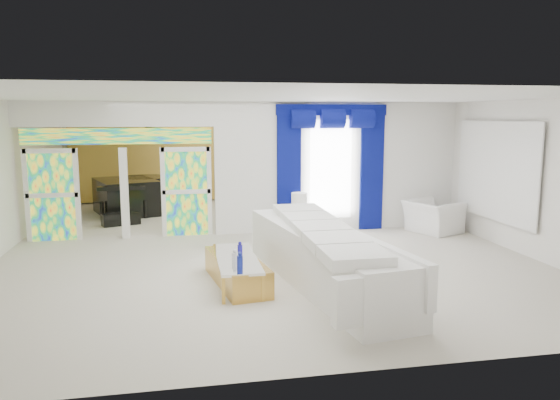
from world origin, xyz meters
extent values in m
plane|color=#B7AF9E|center=(0.00, 0.00, 0.00)|extent=(12.00, 12.00, 0.00)
cube|color=white|center=(2.15, 1.00, 1.50)|extent=(5.70, 0.18, 3.00)
cube|color=white|center=(-2.85, 1.00, 2.73)|extent=(4.30, 0.18, 0.55)
cube|color=#994C3F|center=(-4.28, 1.00, 1.00)|extent=(0.95, 0.04, 2.00)
cube|color=#994C3F|center=(-1.42, 1.00, 1.00)|extent=(0.95, 0.04, 2.00)
cube|color=#994C3F|center=(-2.85, 1.00, 2.25)|extent=(4.00, 0.05, 0.35)
cube|color=white|center=(1.90, 0.90, 1.45)|extent=(1.00, 0.02, 2.30)
cube|color=#030C41|center=(0.90, 0.87, 1.40)|extent=(0.55, 0.10, 2.80)
cube|color=#030C41|center=(2.90, 0.87, 1.40)|extent=(0.55, 0.10, 2.80)
cube|color=#030C41|center=(1.90, 0.87, 2.82)|extent=(2.60, 0.12, 0.25)
cube|color=white|center=(4.94, -1.00, 1.55)|extent=(0.04, 2.70, 1.90)
cube|color=#AE7729|center=(0.00, 5.90, 1.50)|extent=(9.70, 0.12, 2.90)
cube|color=white|center=(0.64, -3.06, 0.43)|extent=(1.67, 4.63, 0.86)
cube|color=gold|center=(-0.71, -2.76, 0.21)|extent=(0.92, 1.98, 0.42)
cube|color=white|center=(1.37, 0.51, 0.20)|extent=(1.22, 0.53, 0.39)
cylinder|color=white|center=(1.07, 0.51, 0.68)|extent=(0.36, 0.36, 0.58)
imported|color=white|center=(4.19, 0.23, 0.37)|extent=(1.34, 1.42, 0.74)
cube|color=black|center=(-3.04, 4.05, 0.48)|extent=(1.99, 2.26, 0.95)
cube|color=black|center=(-3.04, 2.45, 0.15)|extent=(0.97, 0.63, 0.30)
cube|color=#A58452|center=(-4.36, 2.15, 0.41)|extent=(0.59, 0.54, 0.81)
sphere|color=gold|center=(-2.30, 3.40, 2.65)|extent=(0.60, 0.60, 0.60)
cylinder|color=#1B1699|center=(-0.65, -2.79, 0.54)|extent=(0.08, 0.08, 0.22)
cylinder|color=navy|center=(-0.71, -3.31, 0.52)|extent=(0.09, 0.09, 0.19)
cylinder|color=silver|center=(-0.75, -2.99, 0.50)|extent=(0.10, 0.10, 0.15)
camera|label=1|loc=(-1.57, -11.05, 2.69)|focal=34.21mm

